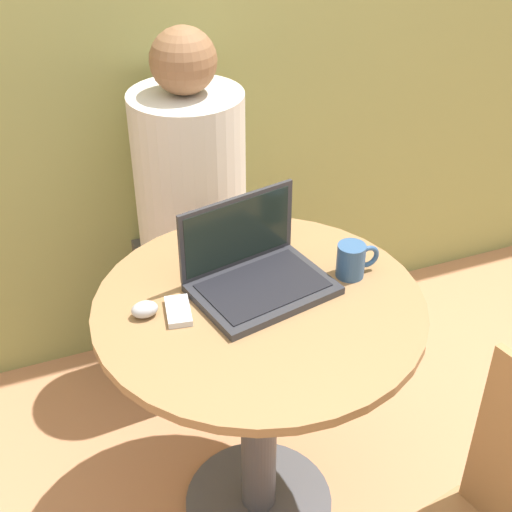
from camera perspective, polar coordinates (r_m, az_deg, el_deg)
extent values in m
plane|color=tan|center=(2.27, 0.21, -19.13)|extent=(12.00, 12.00, 0.00)
cylinder|color=#4C4C51|center=(2.26, 0.21, -18.98)|extent=(0.44, 0.44, 0.02)
cylinder|color=#4C4C51|center=(1.98, 0.24, -12.54)|extent=(0.10, 0.10, 0.72)
cylinder|color=olive|center=(1.73, 0.27, -4.03)|extent=(0.81, 0.81, 0.02)
cube|color=#2D2D33|center=(1.75, 0.55, -2.66)|extent=(0.37, 0.30, 0.02)
cube|color=black|center=(1.74, 0.56, -2.36)|extent=(0.32, 0.24, 0.00)
cube|color=#2D2D33|center=(1.77, -1.56, 2.00)|extent=(0.32, 0.08, 0.19)
cube|color=black|center=(1.76, -1.45, 1.91)|extent=(0.29, 0.06, 0.17)
cube|color=silver|center=(1.69, -6.24, -4.40)|extent=(0.07, 0.12, 0.02)
ellipsoid|color=#B2B2B7|center=(1.69, -8.90, -4.24)|extent=(0.06, 0.05, 0.04)
cylinder|color=#335684|center=(1.80, 7.59, -0.36)|extent=(0.07, 0.07, 0.09)
torus|color=#335684|center=(1.82, 8.93, -0.04)|extent=(0.06, 0.01, 0.06)
cube|color=#4C4742|center=(2.63, -5.46, -3.35)|extent=(0.33, 0.49, 0.45)
cylinder|color=beige|center=(2.25, -5.26, 5.63)|extent=(0.35, 0.35, 0.60)
sphere|color=brown|center=(2.09, -5.84, 15.29)|extent=(0.19, 0.19, 0.19)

